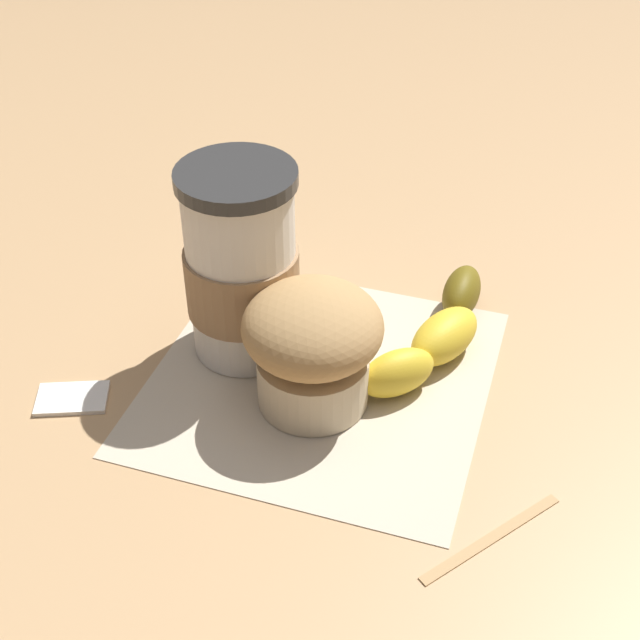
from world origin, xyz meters
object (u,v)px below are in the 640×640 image
object	(u,v)px
coffee_cup	(242,267)
sugar_packet	(72,397)
muffin	(306,343)
banana	(437,333)

from	to	relation	value
coffee_cup	sugar_packet	world-z (taller)	coffee_cup
muffin	banana	world-z (taller)	muffin
coffee_cup	banana	bearing A→B (deg)	9.98
sugar_packet	muffin	bearing A→B (deg)	14.19
coffee_cup	muffin	size ratio (longest dim) A/B	1.55
banana	sugar_packet	world-z (taller)	banana
banana	muffin	bearing A→B (deg)	-138.87
coffee_cup	sugar_packet	bearing A→B (deg)	-139.52
muffin	sugar_packet	bearing A→B (deg)	-165.81
coffee_cup	banana	distance (m)	0.15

